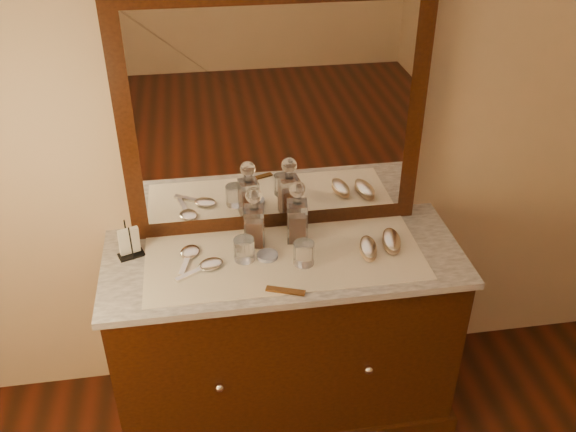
# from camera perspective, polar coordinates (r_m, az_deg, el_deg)

# --- Properties ---
(dresser_cabinet) EXTENTS (1.40, 0.55, 0.82)m
(dresser_cabinet) POSITION_cam_1_polar(r_m,az_deg,el_deg) (2.79, -0.33, -10.92)
(dresser_cabinet) COLOR black
(dresser_cabinet) RESTS_ON floor
(dresser_plinth) EXTENTS (1.46, 0.59, 0.08)m
(dresser_plinth) POSITION_cam_1_polar(r_m,az_deg,el_deg) (3.05, -0.30, -15.96)
(dresser_plinth) COLOR black
(dresser_plinth) RESTS_ON floor
(knob_left) EXTENTS (0.04, 0.04, 0.04)m
(knob_left) POSITION_cam_1_polar(r_m,az_deg,el_deg) (2.54, -6.26, -15.28)
(knob_left) COLOR silver
(knob_left) RESTS_ON dresser_cabinet
(knob_right) EXTENTS (0.04, 0.04, 0.04)m
(knob_right) POSITION_cam_1_polar(r_m,az_deg,el_deg) (2.61, 7.36, -13.72)
(knob_right) COLOR silver
(knob_right) RESTS_ON dresser_cabinet
(marble_top) EXTENTS (1.44, 0.59, 0.03)m
(marble_top) POSITION_cam_1_polar(r_m,az_deg,el_deg) (2.51, -0.36, -3.88)
(marble_top) COLOR white
(marble_top) RESTS_ON dresser_cabinet
(mirror_frame) EXTENTS (1.20, 0.08, 1.00)m
(mirror_frame) POSITION_cam_1_polar(r_m,az_deg,el_deg) (2.47, -1.27, 9.19)
(mirror_frame) COLOR black
(mirror_frame) RESTS_ON marble_top
(mirror_glass) EXTENTS (1.06, 0.01, 0.86)m
(mirror_glass) POSITION_cam_1_polar(r_m,az_deg,el_deg) (2.44, -1.16, 8.88)
(mirror_glass) COLOR white
(mirror_glass) RESTS_ON marble_top
(lace_runner) EXTENTS (1.10, 0.45, 0.00)m
(lace_runner) POSITION_cam_1_polar(r_m,az_deg,el_deg) (2.49, -0.29, -3.83)
(lace_runner) COLOR white
(lace_runner) RESTS_ON marble_top
(pin_dish) EXTENTS (0.10, 0.10, 0.01)m
(pin_dish) POSITION_cam_1_polar(r_m,az_deg,el_deg) (2.49, -1.89, -3.63)
(pin_dish) COLOR silver
(pin_dish) RESTS_ON lace_runner
(comb) EXTENTS (0.15, 0.08, 0.01)m
(comb) POSITION_cam_1_polar(r_m,az_deg,el_deg) (2.32, -0.23, -6.83)
(comb) COLOR brown
(comb) RESTS_ON lace_runner
(napkin_rack) EXTENTS (0.11, 0.09, 0.15)m
(napkin_rack) POSITION_cam_1_polar(r_m,az_deg,el_deg) (2.55, -14.25, -2.40)
(napkin_rack) COLOR black
(napkin_rack) RESTS_ON marble_top
(decanter_left) EXTENTS (0.09, 0.09, 0.26)m
(decanter_left) POSITION_cam_1_polar(r_m,az_deg,el_deg) (2.51, -3.07, -0.64)
(decanter_left) COLOR #873913
(decanter_left) RESTS_ON lace_runner
(decanter_right) EXTENTS (0.09, 0.09, 0.27)m
(decanter_right) POSITION_cam_1_polar(r_m,az_deg,el_deg) (2.54, 0.83, -0.15)
(decanter_right) COLOR #873913
(decanter_right) RESTS_ON lace_runner
(brush_near) EXTENTS (0.09, 0.16, 0.04)m
(brush_near) POSITION_cam_1_polar(r_m,az_deg,el_deg) (2.52, 7.33, -2.95)
(brush_near) COLOR #9F8061
(brush_near) RESTS_ON lace_runner
(brush_far) EXTENTS (0.10, 0.17, 0.04)m
(brush_far) POSITION_cam_1_polar(r_m,az_deg,el_deg) (2.57, 9.41, -2.27)
(brush_far) COLOR #9F8061
(brush_far) RESTS_ON lace_runner
(hand_mirror_outer) EXTENTS (0.10, 0.21, 0.02)m
(hand_mirror_outer) POSITION_cam_1_polar(r_m,az_deg,el_deg) (2.52, -9.00, -3.47)
(hand_mirror_outer) COLOR silver
(hand_mirror_outer) RESTS_ON lace_runner
(hand_mirror_inner) EXTENTS (0.21, 0.15, 0.02)m
(hand_mirror_inner) POSITION_cam_1_polar(r_m,az_deg,el_deg) (2.45, -7.39, -4.54)
(hand_mirror_inner) COLOR silver
(hand_mirror_inner) RESTS_ON lace_runner
(tumblers) EXTENTS (0.31, 0.15, 0.09)m
(tumblers) POSITION_cam_1_polar(r_m,az_deg,el_deg) (2.44, -1.30, -3.24)
(tumblers) COLOR white
(tumblers) RESTS_ON lace_runner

